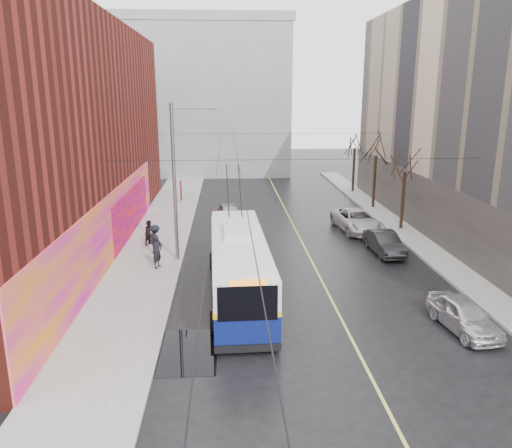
# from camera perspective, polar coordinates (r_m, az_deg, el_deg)

# --- Properties ---
(ground) EXTENTS (140.00, 140.00, 0.00)m
(ground) POSITION_cam_1_polar(r_m,az_deg,el_deg) (20.38, 6.69, -13.10)
(ground) COLOR black
(ground) RESTS_ON ground
(sidewalk_left) EXTENTS (4.00, 60.00, 0.15)m
(sidewalk_left) POSITION_cam_1_polar(r_m,az_deg,el_deg) (31.52, -11.69, -2.95)
(sidewalk_left) COLOR gray
(sidewalk_left) RESTS_ON ground
(sidewalk_right) EXTENTS (2.00, 60.00, 0.15)m
(sidewalk_right) POSITION_cam_1_polar(r_m,az_deg,el_deg) (33.53, 18.43, -2.34)
(sidewalk_right) COLOR gray
(sidewalk_right) RESTS_ON ground
(lane_line) EXTENTS (0.12, 50.00, 0.01)m
(lane_line) POSITION_cam_1_polar(r_m,az_deg,el_deg) (33.46, 5.13, -1.79)
(lane_line) COLOR #BFB74C
(lane_line) RESTS_ON ground
(building_left) EXTENTS (12.11, 36.00, 14.00)m
(building_left) POSITION_cam_1_polar(r_m,az_deg,el_deg) (34.23, -25.35, 9.16)
(building_left) COLOR #591911
(building_left) RESTS_ON ground
(building_far) EXTENTS (20.50, 12.10, 18.00)m
(building_far) POSITION_cam_1_polar(r_m,az_deg,el_deg) (62.77, -5.96, 14.21)
(building_far) COLOR gray
(building_far) RESTS_ON ground
(streetlight_pole) EXTENTS (2.65, 0.60, 9.00)m
(streetlight_pole) POSITION_cam_1_polar(r_m,az_deg,el_deg) (28.25, -9.00, 5.10)
(streetlight_pole) COLOR slate
(streetlight_pole) RESTS_ON ground
(catenary_wires) EXTENTS (18.00, 60.00, 0.22)m
(catenary_wires) POSITION_cam_1_polar(r_m,az_deg,el_deg) (32.66, -1.93, 9.03)
(catenary_wires) COLOR black
(tree_near) EXTENTS (3.20, 3.20, 6.40)m
(tree_near) POSITION_cam_1_polar(r_m,az_deg,el_deg) (36.20, 16.75, 6.96)
(tree_near) COLOR black
(tree_near) RESTS_ON ground
(tree_mid) EXTENTS (3.20, 3.20, 6.68)m
(tree_mid) POSITION_cam_1_polar(r_m,az_deg,el_deg) (42.77, 13.61, 8.64)
(tree_mid) COLOR black
(tree_mid) RESTS_ON ground
(tree_far) EXTENTS (3.20, 3.20, 6.57)m
(tree_far) POSITION_cam_1_polar(r_m,az_deg,el_deg) (49.49, 11.26, 9.41)
(tree_far) COLOR black
(tree_far) RESTS_ON ground
(puddle) EXTENTS (2.30, 3.58, 0.01)m
(puddle) POSITION_cam_1_polar(r_m,az_deg,el_deg) (19.66, -7.93, -14.23)
(puddle) COLOR black
(puddle) RESTS_ON ground
(pigeons_flying) EXTENTS (3.33, 3.33, 1.23)m
(pigeons_flying) POSITION_cam_1_polar(r_m,az_deg,el_deg) (27.40, 0.12, 9.69)
(pigeons_flying) COLOR slate
(trolleybus) EXTENTS (3.05, 11.88, 5.59)m
(trolleybus) POSITION_cam_1_polar(r_m,az_deg,el_deg) (23.81, -1.98, -4.72)
(trolleybus) COLOR #0A1450
(trolleybus) RESTS_ON ground
(parked_car_a) EXTENTS (2.04, 4.09, 1.34)m
(parked_car_a) POSITION_cam_1_polar(r_m,az_deg,el_deg) (22.47, 22.66, -9.56)
(parked_car_a) COLOR silver
(parked_car_a) RESTS_ON ground
(parked_car_b) EXTENTS (1.66, 4.14, 1.34)m
(parked_car_b) POSITION_cam_1_polar(r_m,az_deg,el_deg) (31.31, 14.47, -2.10)
(parked_car_b) COLOR #252527
(parked_car_b) RESTS_ON ground
(parked_car_c) EXTENTS (3.07, 5.65, 1.50)m
(parked_car_c) POSITION_cam_1_polar(r_m,az_deg,el_deg) (36.03, 11.47, 0.40)
(parked_car_c) COLOR silver
(parked_car_c) RESTS_ON ground
(following_car) EXTENTS (2.28, 4.29, 1.39)m
(following_car) POSITION_cam_1_polar(r_m,az_deg,el_deg) (37.81, -3.11, 1.26)
(following_car) COLOR #98999D
(following_car) RESTS_ON ground
(pedestrian_a) EXTENTS (0.67, 0.79, 1.84)m
(pedestrian_a) POSITION_cam_1_polar(r_m,az_deg,el_deg) (27.91, -11.22, -3.10)
(pedestrian_a) COLOR black
(pedestrian_a) RESTS_ON sidewalk_left
(pedestrian_b) EXTENTS (0.90, 0.96, 1.58)m
(pedestrian_b) POSITION_cam_1_polar(r_m,az_deg,el_deg) (32.28, -12.05, -0.95)
(pedestrian_b) COLOR black
(pedestrian_b) RESTS_ON sidewalk_left
(pedestrian_c) EXTENTS (1.30, 1.30, 1.80)m
(pedestrian_c) POSITION_cam_1_polar(r_m,az_deg,el_deg) (30.24, -11.43, -1.76)
(pedestrian_c) COLOR black
(pedestrian_c) RESTS_ON sidewalk_left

